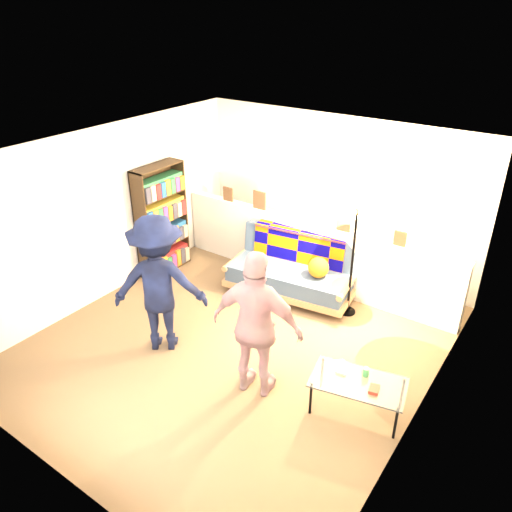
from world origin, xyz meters
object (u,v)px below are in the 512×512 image
Objects in this scene: futon_sofa at (293,270)px; person_left at (159,284)px; coffee_table at (359,383)px; bookshelf at (162,223)px; person_right at (257,326)px; floor_lamp at (357,237)px.

person_left is (-0.67, -1.97, 0.50)m from futon_sofa.
person_left is (-2.45, -0.31, 0.49)m from coffee_table.
coffee_table is at bearing -16.16° from bookshelf.
person_right is at bearing -69.47° from futon_sofa.
bookshelf reaches higher than person_right.
coffee_table is 0.65× the size of floor_lamp.
person_right is at bearing -27.20° from bookshelf.
floor_lamp is 0.93× the size of person_left.
floor_lamp reaches higher than futon_sofa.
person_left reaches higher than coffee_table.
coffee_table is at bearing -42.99° from futon_sofa.
futon_sofa is at bearing -179.95° from floor_lamp.
person_left is at bearing -172.71° from coffee_table.
bookshelf is 0.98× the size of person_left.
floor_lamp is at bearing -163.67° from person_left.
futon_sofa is 1.84× the size of coffee_table.
person_left is at bearing -108.78° from futon_sofa.
person_right is (-0.17, -1.98, -0.29)m from floor_lamp.
floor_lamp is (2.94, 0.56, 0.34)m from bookshelf.
bookshelf is at bearing -164.56° from futon_sofa.
person_right is (-1.04, -0.32, 0.47)m from coffee_table.
person_left reaches higher than futon_sofa.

